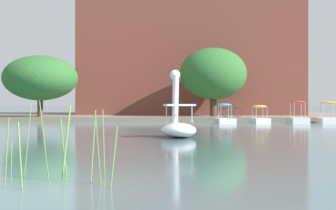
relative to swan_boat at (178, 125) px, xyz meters
The scene contains 12 objects.
ground_plane 14.03m from the swan_boat, 97.51° to the right, with size 429.73×429.73×0.00m, color slate.
shore_bank_far 27.27m from the swan_boat, 93.85° to the left, with size 132.58×19.95×0.39m, color slate.
swan_boat is the anchor object (origin of this frame).
pedal_boat_cyan 16.10m from the swan_boat, 78.01° to the left, with size 1.54×2.32×1.46m.
pedal_boat_yellow 16.82m from the swan_boat, 69.46° to the left, with size 1.39×2.08×1.34m.
pedal_boat_red 17.64m from the swan_boat, 60.80° to the left, with size 1.28×2.36×1.67m.
pedal_boat_orange 19.31m from the swan_boat, 55.41° to the left, with size 1.49×2.30×1.62m.
tree_broadleaf_left 22.13m from the swan_boat, 120.57° to the left, with size 8.29×8.29×4.91m.
tree_sapling_by_fence 21.14m from the swan_boat, 82.29° to the left, with size 7.81×7.76×5.67m.
bicycle_parked 19.41m from the swan_boat, 77.63° to the left, with size 1.71×0.05×0.75m.
apartment_block 30.50m from the swan_boat, 87.59° to the left, with size 20.75×11.92×12.63m, color brown.
reed_clump_foreground 13.65m from the swan_boat, 101.60° to the right, with size 3.63×1.66×1.59m.
Camera 1 is at (1.96, -9.68, 1.56)m, focal length 57.11 mm.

